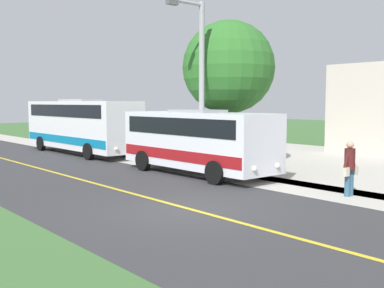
# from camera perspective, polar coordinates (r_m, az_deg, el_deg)

# --- Properties ---
(ground_plane) EXTENTS (120.00, 120.00, 0.00)m
(ground_plane) POSITION_cam_1_polar(r_m,az_deg,el_deg) (13.52, -0.50, -7.93)
(ground_plane) COLOR #3D6633
(road_surface) EXTENTS (8.00, 100.00, 0.01)m
(road_surface) POSITION_cam_1_polar(r_m,az_deg,el_deg) (13.52, -0.50, -7.91)
(road_surface) COLOR #333335
(road_surface) RESTS_ON ground
(sidewalk) EXTENTS (2.40, 100.00, 0.01)m
(sidewalk) POSITION_cam_1_polar(r_m,az_deg,el_deg) (17.25, 12.94, -5.19)
(sidewalk) COLOR #B2ADA3
(sidewalk) RESTS_ON ground
(road_centre_line) EXTENTS (0.16, 100.00, 0.00)m
(road_centre_line) POSITION_cam_1_polar(r_m,az_deg,el_deg) (13.52, -0.50, -7.89)
(road_centre_line) COLOR gold
(road_centre_line) RESTS_ON ground
(shuttle_bus_front) EXTENTS (2.59, 7.71, 2.74)m
(shuttle_bus_front) POSITION_cam_1_polar(r_m,az_deg,el_deg) (19.73, 0.65, 0.65)
(shuttle_bus_front) COLOR white
(shuttle_bus_front) RESTS_ON ground
(transit_bus_rear) EXTENTS (2.59, 10.28, 3.24)m
(transit_bus_rear) POSITION_cam_1_polar(r_m,az_deg,el_deg) (28.57, -13.47, 2.41)
(transit_bus_rear) COLOR white
(transit_bus_rear) RESTS_ON ground
(pedestrian_with_bags) EXTENTS (0.72, 0.34, 1.80)m
(pedestrian_with_bags) POSITION_cam_1_polar(r_m,az_deg,el_deg) (15.98, 18.71, -2.62)
(pedestrian_with_bags) COLOR #335972
(pedestrian_with_bags) RESTS_ON ground
(street_light_pole) EXTENTS (1.97, 0.24, 7.33)m
(street_light_pole) POSITION_cam_1_polar(r_m,az_deg,el_deg) (20.20, 0.91, 8.00)
(street_light_pole) COLOR #9E9EA3
(street_light_pole) RESTS_ON ground
(tree_curbside) EXTENTS (4.42, 4.42, 6.93)m
(tree_curbside) POSITION_cam_1_polar(r_m,az_deg,el_deg) (22.54, 4.49, 9.31)
(tree_curbside) COLOR #4C3826
(tree_curbside) RESTS_ON ground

